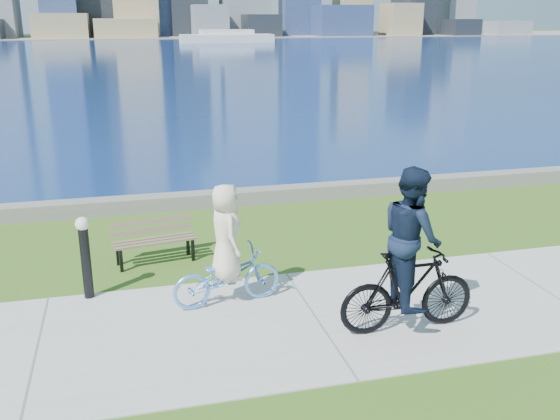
# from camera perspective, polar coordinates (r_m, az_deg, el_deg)

# --- Properties ---
(ground) EXTENTS (320.00, 320.00, 0.00)m
(ground) POSITION_cam_1_polar(r_m,az_deg,el_deg) (9.59, 3.33, -9.94)
(ground) COLOR #315516
(ground) RESTS_ON ground
(concrete_path) EXTENTS (80.00, 3.50, 0.02)m
(concrete_path) POSITION_cam_1_polar(r_m,az_deg,el_deg) (9.58, 3.33, -9.89)
(concrete_path) COLOR #A7A6A2
(concrete_path) RESTS_ON ground
(seawall) EXTENTS (90.00, 0.50, 0.35)m
(seawall) POSITION_cam_1_polar(r_m,az_deg,el_deg) (15.14, -3.76, 1.18)
(seawall) COLOR slate
(seawall) RESTS_ON ground
(bay_water) EXTENTS (320.00, 131.00, 0.01)m
(bay_water) POSITION_cam_1_polar(r_m,az_deg,el_deg) (80.26, -12.88, 13.88)
(bay_water) COLOR navy
(bay_water) RESTS_ON ground
(far_shore) EXTENTS (320.00, 30.00, 0.12)m
(far_shore) POSITION_cam_1_polar(r_m,az_deg,el_deg) (138.19, -13.79, 15.16)
(far_shore) COLOR gray
(far_shore) RESTS_ON ground
(ferry_far) EXTENTS (15.18, 4.34, 2.06)m
(ferry_far) POSITION_cam_1_polar(r_m,az_deg,el_deg) (106.70, -4.90, 15.47)
(ferry_far) COLOR silver
(ferry_far) RESTS_ON ground
(park_bench) EXTENTS (1.58, 0.76, 0.78)m
(park_bench) POSITION_cam_1_polar(r_m,az_deg,el_deg) (11.75, -11.47, -2.45)
(park_bench) COLOR black
(park_bench) RESTS_ON ground
(bollard_lamp) EXTENTS (0.22, 0.22, 1.39)m
(bollard_lamp) POSITION_cam_1_polar(r_m,az_deg,el_deg) (10.40, -17.39, -3.73)
(bollard_lamp) COLOR black
(bollard_lamp) RESTS_ON ground
(cyclist_woman) EXTENTS (0.84, 1.82, 1.95)m
(cyclist_woman) POSITION_cam_1_polar(r_m,az_deg,el_deg) (9.77, -4.92, -4.64)
(cyclist_woman) COLOR #61A1ED
(cyclist_woman) RESTS_ON ground
(cyclist_man) EXTENTS (0.75, 2.04, 2.43)m
(cyclist_man) POSITION_cam_1_polar(r_m,az_deg,el_deg) (9.01, 11.77, -4.89)
(cyclist_man) COLOR black
(cyclist_man) RESTS_ON ground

